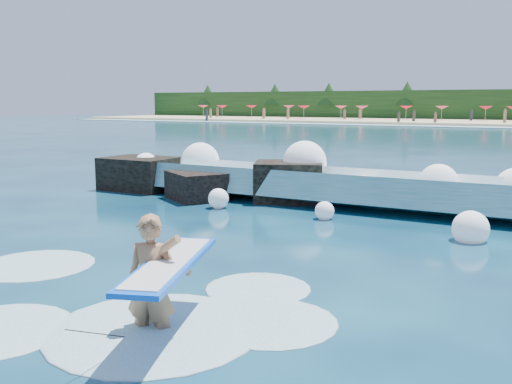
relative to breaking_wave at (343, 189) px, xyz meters
The scene contains 7 objects.
ground 7.92m from the breaking_wave, 99.17° to the right, with size 200.00×200.00×0.00m, color #07223E.
wet_band 59.21m from the breaking_wave, 91.22° to the left, with size 140.00×5.00×0.08m, color silver.
breaking_wave is the anchor object (origin of this frame).
rock_cluster 4.84m from the breaking_wave, behind, with size 8.24×3.48×1.45m.
surfer_with_board 10.54m from the breaking_wave, 82.84° to the right, with size 1.49×3.06×1.95m.
wave_spray 0.56m from the breaking_wave, 149.42° to the right, with size 15.61×4.43×2.02m.
surf_foam 10.13m from the breaking_wave, 86.17° to the right, with size 9.07×5.25×0.15m.
Camera 1 is at (7.34, -8.39, 3.09)m, focal length 40.00 mm.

